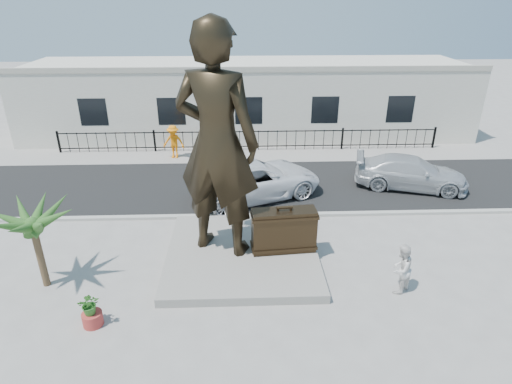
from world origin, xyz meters
TOP-DOWN VIEW (x-y plane):
  - ground at (0.00, 0.00)m, footprint 100.00×100.00m
  - street at (0.00, 8.00)m, footprint 40.00×7.00m
  - curb at (0.00, 4.50)m, footprint 40.00×0.25m
  - far_sidewalk at (0.00, 12.00)m, footprint 40.00×2.50m
  - plinth at (-0.50, 1.50)m, footprint 5.20×5.20m
  - fence at (0.00, 12.80)m, footprint 22.00×0.10m
  - building at (0.00, 17.00)m, footprint 28.00×7.00m
  - statue at (-1.25, 1.77)m, footprint 3.27×2.73m
  - suitcase at (0.94, 1.49)m, footprint 2.23×0.88m
  - tourist at (4.33, -0.54)m, footprint 1.01×1.00m
  - car_white at (0.16, 6.49)m, footprint 6.56×4.83m
  - car_silver at (7.52, 7.21)m, footprint 5.51×3.39m
  - worker at (-4.22, 11.67)m, footprint 1.33×0.94m
  - palm_tree at (-6.74, 0.18)m, footprint 1.80×1.80m
  - planter at (-4.70, -1.70)m, footprint 0.56×0.56m
  - shrub at (-4.70, -1.70)m, footprint 0.66×0.60m

SIDE VIEW (x-z plane):
  - ground at x=0.00m, z-range 0.00..0.00m
  - palm_tree at x=-6.74m, z-range -1.60..1.60m
  - street at x=0.00m, z-range 0.00..0.01m
  - far_sidewalk at x=0.00m, z-range 0.00..0.02m
  - curb at x=0.00m, z-range 0.00..0.12m
  - plinth at x=-0.50m, z-range 0.00..0.30m
  - planter at x=-4.70m, z-range 0.00..0.40m
  - fence at x=0.00m, z-range 0.00..1.20m
  - shrub at x=-4.70m, z-range 0.40..1.04m
  - car_silver at x=7.52m, z-range 0.01..1.50m
  - tourist at x=4.33m, z-range 0.00..1.64m
  - car_white at x=0.16m, z-range 0.01..1.67m
  - worker at x=-4.22m, z-range 0.02..1.89m
  - suitcase at x=0.94m, z-range 0.30..1.83m
  - building at x=0.00m, z-range 0.00..4.40m
  - statue at x=-1.25m, z-range 0.30..7.95m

